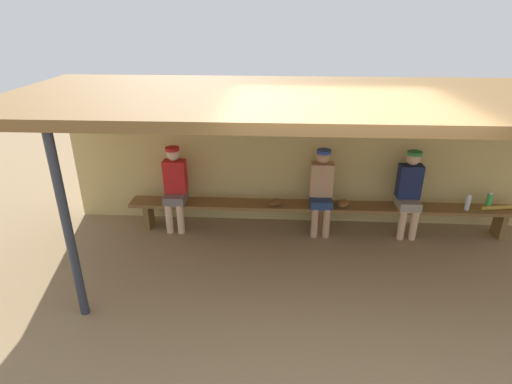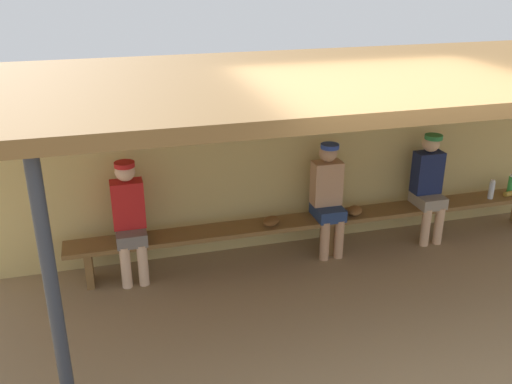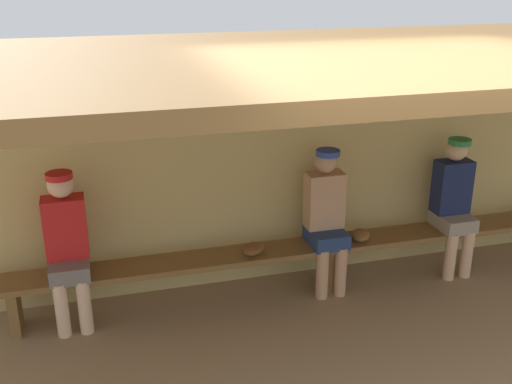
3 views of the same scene
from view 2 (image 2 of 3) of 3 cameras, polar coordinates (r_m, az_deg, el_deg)
The scene contains 12 objects.
ground_plane at distance 5.80m, azimuth 12.95°, elevation -12.77°, with size 24.00×24.00×0.00m, color #937754.
back_wall at distance 6.93m, azimuth 6.08°, elevation 3.91°, with size 8.00×0.20×2.20m, color tan.
dugout_roof at distance 5.48m, azimuth 11.58°, elevation 11.19°, with size 8.00×2.80×0.12m, color brown.
support_post at distance 4.19m, azimuth -19.49°, elevation -10.54°, with size 0.10×0.10×2.20m, color #2D333D.
bench at distance 6.81m, azimuth 7.20°, elevation -2.97°, with size 6.00×0.36×0.46m.
player_middle at distance 6.66m, azimuth 7.20°, elevation -0.18°, with size 0.34×0.42×1.34m.
player_near_post at distance 7.24m, azimuth 16.89°, elevation 0.90°, with size 0.34×0.42×1.34m.
player_rightmost at distance 6.20m, azimuth -12.55°, elevation -2.34°, with size 0.34×0.42×1.34m.
water_bottle_clear at distance 7.75m, azimuth 22.46°, elevation 0.23°, with size 0.07×0.07×0.25m.
water_bottle_blue at distance 8.00m, azimuth 24.11°, elevation 0.66°, with size 0.08×0.08×0.26m.
baseball_glove_dark_brown at distance 6.86m, azimuth 9.84°, elevation -1.83°, with size 0.24×0.17×0.09m, color brown.
baseball_glove_tan at distance 6.50m, azimuth 1.53°, elevation -2.92°, with size 0.24×0.17×0.09m, color brown.
Camera 2 is at (-2.45, -4.09, 3.30)m, focal length 40.04 mm.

